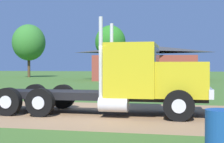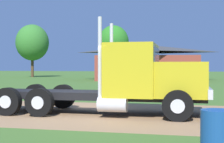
# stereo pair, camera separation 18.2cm
# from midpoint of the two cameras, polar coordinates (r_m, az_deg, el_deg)

# --- Properties ---
(ground_plane) EXTENTS (200.00, 200.00, 0.00)m
(ground_plane) POSITION_cam_midpoint_polar(r_m,az_deg,el_deg) (12.96, -5.46, -7.03)
(ground_plane) COLOR #436929
(dirt_track) EXTENTS (120.00, 6.93, 0.01)m
(dirt_track) POSITION_cam_midpoint_polar(r_m,az_deg,el_deg) (12.96, -5.46, -7.02)
(dirt_track) COLOR #9B7550
(dirt_track) RESTS_ON ground_plane
(truck_foreground_white) EXTENTS (8.19, 2.77, 3.51)m
(truck_foreground_white) POSITION_cam_midpoint_polar(r_m,az_deg,el_deg) (12.34, 3.04, -1.61)
(truck_foreground_white) COLOR black
(truck_foreground_white) RESTS_ON ground_plane
(steel_barrel) EXTENTS (0.63, 0.63, 0.94)m
(steel_barrel) POSITION_cam_midpoint_polar(r_m,az_deg,el_deg) (6.97, 17.45, -10.08)
(steel_barrel) COLOR #19478C
(steel_barrel) RESTS_ON ground_plane
(shed_building) EXTENTS (13.74, 9.75, 4.49)m
(shed_building) POSITION_cam_midpoint_polar(r_m,az_deg,el_deg) (42.84, 5.37, 1.43)
(shed_building) COLOR brown
(shed_building) RESTS_ON ground_plane
(tree_left) EXTENTS (5.31, 5.31, 8.51)m
(tree_left) POSITION_cam_midpoint_polar(r_m,az_deg,el_deg) (55.63, -14.10, 4.81)
(tree_left) COLOR #513823
(tree_left) RESTS_ON ground_plane
(tree_mid) EXTENTS (4.74, 4.74, 8.14)m
(tree_mid) POSITION_cam_midpoint_polar(r_m,az_deg,el_deg) (52.17, -0.38, 5.02)
(tree_mid) COLOR #513823
(tree_mid) RESTS_ON ground_plane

